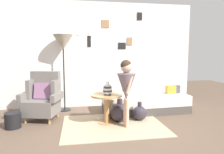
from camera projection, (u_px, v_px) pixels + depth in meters
ground_plane at (113, 134)px, 3.41m from camera, size 12.00×12.00×0.00m
gallery_wall at (100, 55)px, 5.17m from camera, size 4.80×0.12×2.60m
rug at (113, 125)px, 3.83m from camera, size 1.86×1.42×0.01m
armchair at (43, 98)px, 4.16m from camera, size 0.86×0.73×0.97m
daybed at (145, 103)px, 4.72m from camera, size 1.94×0.89×0.40m
pillow_head at (176, 89)px, 4.85m from camera, size 0.17×0.14×0.19m
pillow_mid at (171, 90)px, 4.78m from camera, size 0.23×0.13×0.19m
side_table at (107, 103)px, 3.91m from camera, size 0.61×0.61×0.56m
vase_striped at (108, 89)px, 3.82m from camera, size 0.17×0.17×0.26m
floor_lamp at (63, 44)px, 4.67m from camera, size 0.46×0.46×1.77m
person_child at (126, 84)px, 3.67m from camera, size 0.34×0.34×1.23m
book_on_daybed at (139, 95)px, 4.61m from camera, size 0.25×0.20×0.03m
demijohn_near at (120, 112)px, 4.02m from camera, size 0.38×0.38×0.46m
demijohn_far at (140, 113)px, 4.11m from camera, size 0.29×0.29×0.38m
magazine_basket at (13, 120)px, 3.68m from camera, size 0.28×0.28×0.28m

